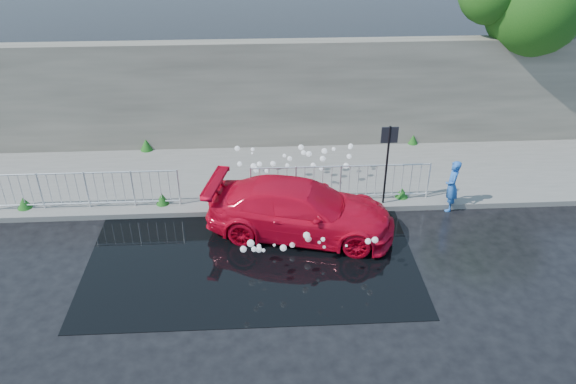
# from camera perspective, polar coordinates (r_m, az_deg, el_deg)

# --- Properties ---
(ground) EXTENTS (90.00, 90.00, 0.00)m
(ground) POSITION_cam_1_polar(r_m,az_deg,el_deg) (13.27, -5.88, -9.19)
(ground) COLOR black
(ground) RESTS_ON ground
(pavement) EXTENTS (30.00, 4.00, 0.15)m
(pavement) POSITION_cam_1_polar(r_m,az_deg,el_deg) (17.38, -5.35, 1.55)
(pavement) COLOR #63645F
(pavement) RESTS_ON ground
(curb) EXTENTS (30.00, 0.25, 0.16)m
(curb) POSITION_cam_1_polar(r_m,az_deg,el_deg) (15.65, -5.53, -1.96)
(curb) COLOR #63645F
(curb) RESTS_ON ground
(retaining_wall) EXTENTS (30.00, 0.60, 3.50)m
(retaining_wall) POSITION_cam_1_polar(r_m,az_deg,el_deg) (18.62, -5.45, 9.76)
(retaining_wall) COLOR #524E45
(retaining_wall) RESTS_ON pavement
(puddle) EXTENTS (8.00, 5.00, 0.01)m
(puddle) POSITION_cam_1_polar(r_m,az_deg,el_deg) (14.03, -3.69, -6.53)
(puddle) COLOR black
(puddle) RESTS_ON ground
(sign_post) EXTENTS (0.45, 0.06, 2.50)m
(sign_post) POSITION_cam_1_polar(r_m,az_deg,el_deg) (15.30, 10.11, 3.94)
(sign_post) COLOR black
(sign_post) RESTS_ON ground
(tree) EXTENTS (5.00, 3.19, 6.21)m
(tree) POSITION_cam_1_polar(r_m,az_deg,el_deg) (20.03, 23.95, 17.36)
(tree) COLOR #332114
(tree) RESTS_ON ground
(railing_left) EXTENTS (5.05, 0.05, 1.10)m
(railing_left) POSITION_cam_1_polar(r_m,az_deg,el_deg) (16.31, -19.78, 0.33)
(railing_left) COLOR silver
(railing_left) RESTS_ON pavement
(railing_right) EXTENTS (5.05, 0.05, 1.10)m
(railing_right) POSITION_cam_1_polar(r_m,az_deg,el_deg) (15.76, 5.34, 1.06)
(railing_right) COLOR silver
(railing_right) RESTS_ON pavement
(weeds) EXTENTS (12.17, 3.93, 0.43)m
(weeds) POSITION_cam_1_polar(r_m,az_deg,el_deg) (16.86, -6.26, 1.52)
(weeds) COLOR #114314
(weeds) RESTS_ON pavement
(water_spray) EXTENTS (3.60, 5.43, 1.11)m
(water_spray) POSITION_cam_1_polar(r_m,az_deg,el_deg) (15.51, 0.57, 0.77)
(water_spray) COLOR white
(water_spray) RESTS_ON ground
(red_car) EXTENTS (5.17, 3.04, 1.41)m
(red_car) POSITION_cam_1_polar(r_m,az_deg,el_deg) (14.49, 1.31, -1.79)
(red_car) COLOR red
(red_car) RESTS_ON ground
(person) EXTENTS (0.48, 0.62, 1.50)m
(person) POSITION_cam_1_polar(r_m,az_deg,el_deg) (16.10, 16.31, 0.60)
(person) COLOR blue
(person) RESTS_ON ground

